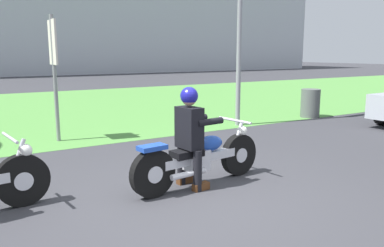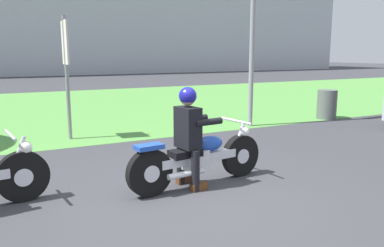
{
  "view_description": "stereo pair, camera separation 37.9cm",
  "coord_description": "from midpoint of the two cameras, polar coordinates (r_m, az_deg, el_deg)",
  "views": [
    {
      "loc": [
        -2.41,
        -3.94,
        1.83
      ],
      "look_at": [
        0.41,
        0.68,
        0.85
      ],
      "focal_mm": 36.27,
      "sensor_mm": 36.0,
      "label": 1
    },
    {
      "loc": [
        -2.08,
        -4.12,
        1.83
      ],
      "look_at": [
        0.41,
        0.68,
        0.85
      ],
      "focal_mm": 36.27,
      "sensor_mm": 36.0,
      "label": 2
    }
  ],
  "objects": [
    {
      "name": "trash_can",
      "position": [
        11.65,
        20.11,
        2.65
      ],
      "size": [
        0.54,
        0.54,
        0.82
      ],
      "primitive_type": "cylinder",
      "color": "#595E5B",
      "rests_on": "ground"
    },
    {
      "name": "sign_banner",
      "position": [
        8.55,
        -16.84,
        9.14
      ],
      "size": [
        0.08,
        0.6,
        2.6
      ],
      "color": "gray",
      "rests_on": "ground"
    },
    {
      "name": "rider_lead",
      "position": [
        5.23,
        1.61,
        -0.94
      ],
      "size": [
        0.58,
        0.5,
        1.39
      ],
      "rotation": [
        0.0,
        0.0,
        0.11
      ],
      "color": "black",
      "rests_on": "ground"
    },
    {
      "name": "grass_verge",
      "position": [
        13.87,
        -17.89,
        2.23
      ],
      "size": [
        60.0,
        12.0,
        0.01
      ],
      "primitive_type": "cube",
      "color": "#549342",
      "rests_on": "ground"
    },
    {
      "name": "motorcycle_lead",
      "position": [
        5.43,
        3.06,
        -5.16
      ],
      "size": [
        2.17,
        0.66,
        0.87
      ],
      "rotation": [
        0.0,
        0.0,
        0.11
      ],
      "color": "black",
      "rests_on": "ground"
    },
    {
      "name": "ground",
      "position": [
        4.96,
        1.59,
        -11.38
      ],
      "size": [
        120.0,
        120.0,
        0.0
      ],
      "primitive_type": "plane",
      "color": "#38383D"
    }
  ]
}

